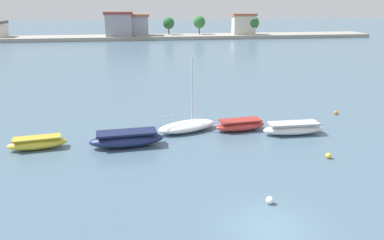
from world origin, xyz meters
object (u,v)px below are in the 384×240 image
mooring_buoy_1 (106,132)px  mooring_buoy_2 (329,156)px  moored_boat_4 (293,129)px  moored_boat_2 (187,126)px  mooring_buoy_4 (270,200)px  moored_boat_0 (37,143)px  moored_boat_1 (127,139)px  mooring_buoy_3 (133,130)px  moored_boat_3 (240,125)px  mooring_buoy_0 (336,112)px

mooring_buoy_1 → mooring_buoy_2: 17.10m
moored_boat_4 → mooring_buoy_1: moored_boat_4 is taller
mooring_buoy_1 → mooring_buoy_2: size_ratio=0.82×
moored_boat_2 → mooring_buoy_2: bearing=-59.1°
mooring_buoy_4 → moored_boat_0: bearing=144.4°
moored_boat_1 → mooring_buoy_3: 3.42m
moored_boat_0 → mooring_buoy_3: (6.92, 2.92, -0.29)m
moored_boat_0 → mooring_buoy_3: moored_boat_0 is taller
mooring_buoy_4 → moored_boat_4: bearing=61.6°
moored_boat_4 → mooring_buoy_2: moored_boat_4 is taller
moored_boat_0 → mooring_buoy_2: 20.79m
moored_boat_4 → mooring_buoy_2: bearing=-84.7°
moored_boat_3 → mooring_buoy_2: bearing=-62.5°
moored_boat_3 → mooring_buoy_1: bearing=170.3°
moored_boat_3 → mooring_buoy_4: 12.09m
mooring_buoy_1 → mooring_buoy_4: 15.71m
mooring_buoy_3 → mooring_buoy_4: mooring_buoy_4 is taller
moored_boat_0 → moored_boat_4: 19.78m
moored_boat_2 → mooring_buoy_0: bearing=-9.7°
mooring_buoy_1 → mooring_buoy_3: 2.20m
moored_boat_4 → moored_boat_1: bearing=-176.4°
moored_boat_1 → moored_boat_2: moored_boat_2 is taller
mooring_buoy_0 → mooring_buoy_1: mooring_buoy_0 is taller
moored_boat_0 → mooring_buoy_1: moored_boat_0 is taller
mooring_buoy_0 → mooring_buoy_3: (-19.17, -2.18, -0.04)m
moored_boat_1 → mooring_buoy_1: moored_boat_1 is taller
moored_boat_0 → moored_boat_3: 15.87m
moored_boat_1 → moored_boat_4: 13.33m
moored_boat_2 → moored_boat_1: bearing=-171.2°
moored_boat_2 → mooring_buoy_3: moored_boat_2 is taller
moored_boat_3 → mooring_buoy_1: size_ratio=13.79×
moored_boat_3 → moored_boat_1: bearing=-172.4°
moored_boat_3 → mooring_buoy_1: 11.02m
mooring_buoy_2 → moored_boat_4: bearing=95.0°
moored_boat_0 → moored_boat_3: bearing=-2.0°
moored_boat_1 → mooring_buoy_1: 3.43m
moored_boat_2 → mooring_buoy_3: bearing=151.5°
mooring_buoy_1 → mooring_buoy_4: (9.37, -12.61, 0.05)m
moored_boat_2 → moored_boat_3: (4.40, -0.43, 0.00)m
moored_boat_4 → mooring_buoy_3: moored_boat_4 is taller
mooring_buoy_3 → mooring_buoy_2: bearing=-30.1°
moored_boat_0 → mooring_buoy_0: 26.59m
moored_boat_4 → mooring_buoy_1: bearing=172.0°
moored_boat_1 → moored_boat_4: (13.31, 0.77, -0.09)m
moored_boat_0 → moored_boat_4: moored_boat_4 is taller
moored_boat_0 → mooring_buoy_1: (4.76, 2.50, -0.28)m
moored_boat_3 → mooring_buoy_2: size_ratio=11.36×
moored_boat_0 → mooring_buoy_4: bearing=-44.3°
mooring_buoy_2 → moored_boat_2: bearing=141.4°
mooring_buoy_4 → mooring_buoy_2: bearing=41.1°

